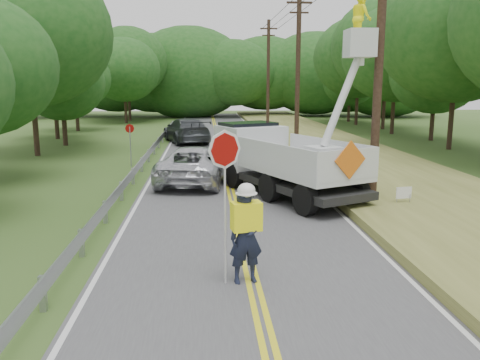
{
  "coord_description": "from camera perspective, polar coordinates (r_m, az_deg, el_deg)",
  "views": [
    {
      "loc": [
        -0.99,
        -7.95,
        4.26
      ],
      "look_at": [
        0.0,
        6.0,
        1.5
      ],
      "focal_mm": 36.85,
      "sensor_mm": 36.0,
      "label": 1
    }
  ],
  "objects": [
    {
      "name": "ground",
      "position": [
        9.08,
        2.8,
        -16.85
      ],
      "size": [
        140.0,
        140.0,
        0.0
      ],
      "primitive_type": "plane",
      "color": "#32521C",
      "rests_on": "ground"
    },
    {
      "name": "suv_darkgrey",
      "position": [
        35.99,
        -6.24,
        5.75
      ],
      "size": [
        3.99,
        6.53,
        1.77
      ],
      "primitive_type": "imported",
      "rotation": [
        0.0,
        0.0,
        3.41
      ],
      "color": "#3A3E42",
      "rests_on": "road"
    },
    {
      "name": "bucket_truck",
      "position": [
        19.51,
        4.19,
        3.35
      ],
      "size": [
        5.38,
        7.81,
        7.23
      ],
      "color": "black",
      "rests_on": "road"
    },
    {
      "name": "tall_grass_verge",
      "position": [
        23.75,
        15.92,
        0.77
      ],
      "size": [
        7.0,
        96.0,
        0.3
      ],
      "primitive_type": "cube",
      "color": "brown",
      "rests_on": "ground"
    },
    {
      "name": "road",
      "position": [
        22.38,
        -1.45,
        0.21
      ],
      "size": [
        7.2,
        96.0,
        0.03
      ],
      "color": "#48484A",
      "rests_on": "ground"
    },
    {
      "name": "flagger",
      "position": [
        10.52,
        0.66,
        -5.79
      ],
      "size": [
        1.21,
        0.62,
        3.31
      ],
      "color": "#191E33",
      "rests_on": "road"
    },
    {
      "name": "guardrail",
      "position": [
        23.35,
        -11.46,
        1.81
      ],
      "size": [
        0.18,
        48.0,
        0.77
      ],
      "color": "#999BA1",
      "rests_on": "ground"
    },
    {
      "name": "treeline_right",
      "position": [
        37.69,
        22.46,
        14.13
      ],
      "size": [
        11.28,
        51.26,
        11.99
      ],
      "color": "#332319",
      "rests_on": "ground"
    },
    {
      "name": "stop_sign_permanent",
      "position": [
        25.94,
        -12.6,
        4.65
      ],
      "size": [
        0.47,
        0.06,
        2.21
      ],
      "color": "#999BA1",
      "rests_on": "ground"
    },
    {
      "name": "treeline_left",
      "position": [
        39.15,
        -18.59,
        12.81
      ],
      "size": [
        10.65,
        55.78,
        11.3
      ],
      "color": "#332319",
      "rests_on": "ground"
    },
    {
      "name": "suv_silver",
      "position": [
        21.36,
        -5.19,
        1.82
      ],
      "size": [
        3.52,
        6.05,
        1.58
      ],
      "primitive_type": "imported",
      "rotation": [
        0.0,
        0.0,
        2.98
      ],
      "color": "silver",
      "rests_on": "road"
    },
    {
      "name": "utility_poles",
      "position": [
        25.7,
        9.68,
        13.26
      ],
      "size": [
        1.6,
        43.3,
        10.0
      ],
      "color": "black",
      "rests_on": "ground"
    },
    {
      "name": "yard_sign",
      "position": [
        17.51,
        18.43,
        -1.51
      ],
      "size": [
        0.56,
        0.12,
        0.82
      ],
      "color": "white",
      "rests_on": "ground"
    },
    {
      "name": "treeline_horizon",
      "position": [
        64.25,
        -1.29,
        12.27
      ],
      "size": [
        56.51,
        14.07,
        11.66
      ],
      "color": "#1A4C18",
      "rests_on": "ground"
    }
  ]
}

